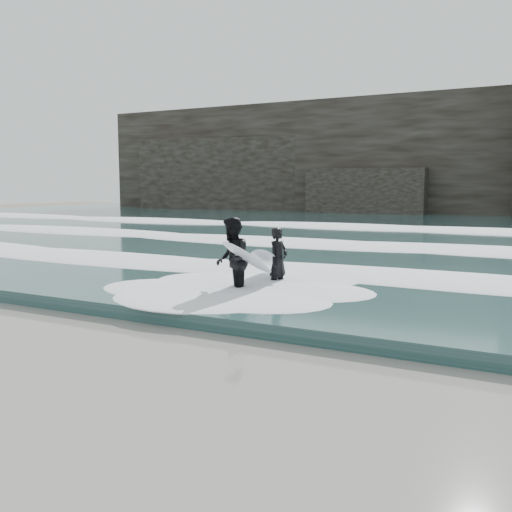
% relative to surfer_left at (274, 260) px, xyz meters
% --- Properties ---
extents(ground, '(120.00, 120.00, 0.00)m').
position_rel_surfer_left_xyz_m(ground, '(-0.17, -6.99, -0.83)').
color(ground, '#80684D').
rests_on(ground, ground).
extents(sea, '(90.00, 52.00, 0.30)m').
position_rel_surfer_left_xyz_m(sea, '(-0.17, 22.01, -0.68)').
color(sea, '#254645').
rests_on(sea, ground).
extents(headland, '(70.00, 9.00, 10.00)m').
position_rel_surfer_left_xyz_m(headland, '(-0.17, 39.01, 4.17)').
color(headland, '#28241F').
rests_on(headland, ground).
extents(foam_near, '(60.00, 3.20, 0.20)m').
position_rel_surfer_left_xyz_m(foam_near, '(-0.17, 2.01, -0.43)').
color(foam_near, white).
rests_on(foam_near, sea).
extents(foam_mid, '(60.00, 4.00, 0.24)m').
position_rel_surfer_left_xyz_m(foam_mid, '(-0.17, 9.01, -0.41)').
color(foam_mid, white).
rests_on(foam_mid, sea).
extents(foam_far, '(60.00, 4.80, 0.30)m').
position_rel_surfer_left_xyz_m(foam_far, '(-0.17, 18.01, -0.38)').
color(foam_far, white).
rests_on(foam_far, sea).
extents(surfer_left, '(1.36, 2.36, 1.64)m').
position_rel_surfer_left_xyz_m(surfer_left, '(0.00, 0.00, 0.00)').
color(surfer_left, black).
rests_on(surfer_left, ground).
extents(surfer_right, '(1.35, 1.78, 1.94)m').
position_rel_surfer_left_xyz_m(surfer_right, '(-0.33, -1.43, 0.15)').
color(surfer_right, black).
rests_on(surfer_right, ground).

